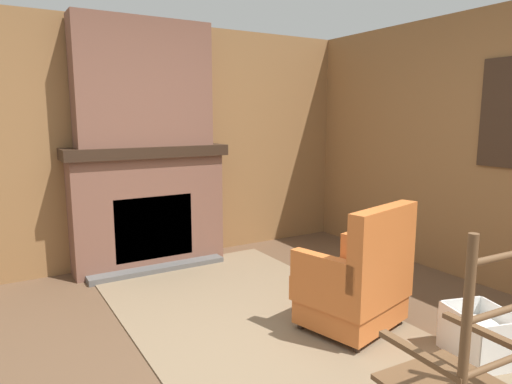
{
  "coord_description": "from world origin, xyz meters",
  "views": [
    {
      "loc": [
        2.24,
        -1.43,
        1.57
      ],
      "look_at": [
        -1.16,
        0.61,
        0.9
      ],
      "focal_mm": 32.0,
      "sensor_mm": 36.0,
      "label": 1
    }
  ],
  "objects_px": {
    "armchair": "(357,284)",
    "storage_case": "(196,137)",
    "laundry_basket": "(480,335)",
    "firewood_stack": "(350,275)",
    "oil_lamp_vase": "(101,136)"
  },
  "relations": [
    {
      "from": "laundry_basket",
      "to": "storage_case",
      "type": "distance_m",
      "value": 3.26
    },
    {
      "from": "firewood_stack",
      "to": "laundry_basket",
      "type": "height_order",
      "value": "laundry_basket"
    },
    {
      "from": "laundry_basket",
      "to": "storage_case",
      "type": "bearing_deg",
      "value": -167.55
    },
    {
      "from": "firewood_stack",
      "to": "storage_case",
      "type": "distance_m",
      "value": 2.15
    },
    {
      "from": "firewood_stack",
      "to": "oil_lamp_vase",
      "type": "xyz_separation_m",
      "value": [
        -1.47,
        -1.93,
        1.31
      ]
    },
    {
      "from": "firewood_stack",
      "to": "oil_lamp_vase",
      "type": "bearing_deg",
      "value": -127.26
    },
    {
      "from": "firewood_stack",
      "to": "laundry_basket",
      "type": "relative_size",
      "value": 0.86
    },
    {
      "from": "laundry_basket",
      "to": "oil_lamp_vase",
      "type": "xyz_separation_m",
      "value": [
        -2.97,
        -1.66,
        1.2
      ]
    },
    {
      "from": "laundry_basket",
      "to": "storage_case",
      "type": "height_order",
      "value": "storage_case"
    },
    {
      "from": "oil_lamp_vase",
      "to": "storage_case",
      "type": "bearing_deg",
      "value": 89.99
    },
    {
      "from": "oil_lamp_vase",
      "to": "laundry_basket",
      "type": "bearing_deg",
      "value": 29.13
    },
    {
      "from": "laundry_basket",
      "to": "storage_case",
      "type": "relative_size",
      "value": 2.31
    },
    {
      "from": "storage_case",
      "to": "firewood_stack",
      "type": "bearing_deg",
      "value": 32.27
    },
    {
      "from": "armchair",
      "to": "storage_case",
      "type": "bearing_deg",
      "value": -7.51
    },
    {
      "from": "armchair",
      "to": "laundry_basket",
      "type": "relative_size",
      "value": 1.92
    }
  ]
}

